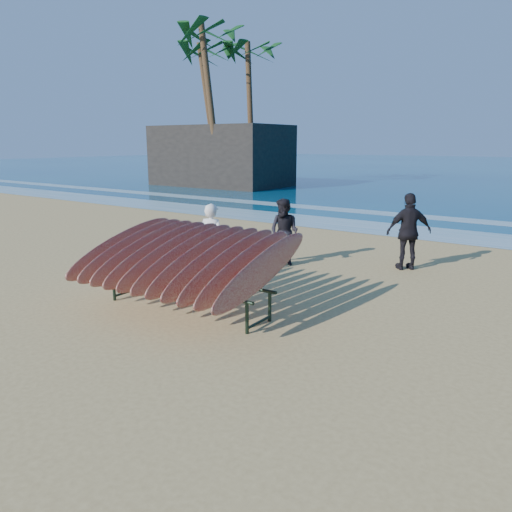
# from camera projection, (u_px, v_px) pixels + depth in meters

# --- Properties ---
(ground) EXTENTS (120.00, 120.00, 0.00)m
(ground) POSITION_uv_depth(u_px,v_px,m) (227.00, 322.00, 8.07)
(ground) COLOR tan
(ground) RESTS_ON ground
(foam_near) EXTENTS (160.00, 160.00, 0.00)m
(foam_near) POSITION_uv_depth(u_px,v_px,m) (423.00, 233.00, 15.99)
(foam_near) COLOR white
(foam_near) RESTS_ON ground
(foam_far) EXTENTS (160.00, 160.00, 0.00)m
(foam_far) POSITION_uv_depth(u_px,v_px,m) (452.00, 219.00, 18.77)
(foam_far) COLOR white
(foam_far) RESTS_ON ground
(surfboard_rack) EXTENTS (3.26, 2.80, 1.53)m
(surfboard_rack) POSITION_uv_depth(u_px,v_px,m) (186.00, 258.00, 8.44)
(surfboard_rack) COLOR black
(surfboard_rack) RESTS_ON ground
(person_white) EXTENTS (0.64, 0.48, 1.59)m
(person_white) POSITION_uv_depth(u_px,v_px,m) (212.00, 241.00, 10.56)
(person_white) COLOR white
(person_white) RESTS_ON ground
(person_dark_a) EXTENTS (0.77, 0.60, 1.56)m
(person_dark_a) POSITION_uv_depth(u_px,v_px,m) (284.00, 232.00, 11.72)
(person_dark_a) COLOR black
(person_dark_a) RESTS_ON ground
(person_dark_b) EXTENTS (1.05, 0.98, 1.74)m
(person_dark_b) POSITION_uv_depth(u_px,v_px,m) (409.00, 232.00, 11.24)
(person_dark_b) COLOR black
(person_dark_b) RESTS_ON ground
(building) EXTENTS (8.75, 4.86, 3.89)m
(building) POSITION_uv_depth(u_px,v_px,m) (221.00, 156.00, 32.86)
(building) COLOR #2D2823
(building) RESTS_ON ground
(palm_left) EXTENTS (5.20, 5.20, 9.58)m
(palm_left) POSITION_uv_depth(u_px,v_px,m) (210.00, 38.00, 28.62)
(palm_left) COLOR brown
(palm_left) RESTS_ON ground
(palm_mid) EXTENTS (5.20, 5.20, 9.23)m
(palm_mid) POSITION_uv_depth(u_px,v_px,m) (250.00, 54.00, 31.81)
(palm_mid) COLOR brown
(palm_mid) RESTS_ON ground
(palm_right) EXTENTS (5.20, 5.20, 9.15)m
(palm_right) POSITION_uv_depth(u_px,v_px,m) (208.00, 55.00, 31.99)
(palm_right) COLOR brown
(palm_right) RESTS_ON ground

